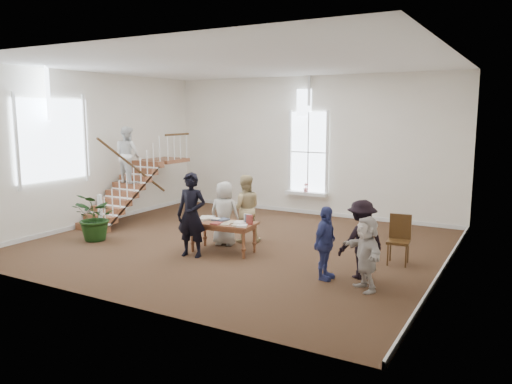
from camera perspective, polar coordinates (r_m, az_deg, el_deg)
The scene contains 12 objects.
ground at distance 12.87m, azimuth -2.08°, elevation -5.93°, with size 10.00×10.00×0.00m, color #3F2518.
room_shell at distance 16.60m, azimuth 5.84°, elevation -1.15°, with size 10.49×10.00×10.00m.
staircase at distance 15.78m, azimuth -14.26°, elevation 2.56°, with size 1.10×4.10×2.92m.
library_table at distance 12.00m, azimuth -3.81°, elevation -3.80°, with size 1.63×0.91×0.80m.
police_officer at distance 11.65m, azimuth -7.39°, elevation -2.61°, with size 0.72×0.47×1.97m, color black.
elderly_woman at distance 12.63m, azimuth -3.62°, elevation -2.45°, with size 0.79×0.52×1.62m, color beige.
person_yellow at distance 12.88m, azimuth -1.29°, elevation -1.90°, with size 0.85×0.66×1.76m, color tan.
woman_cluster_a at distance 10.11m, azimuth 7.91°, elevation -5.81°, with size 0.87×0.36×1.49m, color #374185.
woman_cluster_b at distance 10.32m, azimuth 11.95°, elevation -5.30°, with size 1.04×0.60×1.60m, color black.
woman_cluster_c at distance 9.65m, azimuth 12.47°, elevation -6.86°, with size 1.32×0.42×1.43m, color beige.
floor_plant at distance 13.69m, azimuth -17.81°, elevation -2.73°, with size 1.14×0.99×1.27m, color #153310.
side_chair at distance 11.55m, azimuth 16.06°, elevation -4.86°, with size 0.52×0.52×1.10m.
Camera 1 is at (6.49, -10.60, 3.32)m, focal length 35.00 mm.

